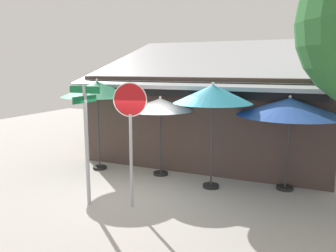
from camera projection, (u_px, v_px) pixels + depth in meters
The scene contains 8 objects.
ground_plane at pixel (143, 195), 8.83m from camera, with size 28.00×28.00×0.10m, color #ADA8A0.
cafe_building at pixel (217, 113), 12.57m from camera, with size 8.32×5.84×4.33m.
street_sign_post at pixel (86, 133), 7.87m from camera, with size 0.88×0.82×2.83m.
stop_sign at pixel (130, 122), 7.66m from camera, with size 0.73×0.25×2.90m.
patio_umbrella_forest_green_left at pixel (97, 89), 10.54m from camera, with size 2.23×2.23×2.87m.
patio_umbrella_ivory_center at pixel (160, 105), 10.01m from camera, with size 1.97×1.97×2.40m.
patio_umbrella_teal_right at pixel (213, 95), 8.85m from camera, with size 2.08×2.08×2.85m.
patio_umbrella_royal_blue_far_right at pixel (290, 107), 8.75m from camera, with size 2.70×2.70×2.53m.
Camera 1 is at (3.97, -7.42, 3.24)m, focal length 36.48 mm.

